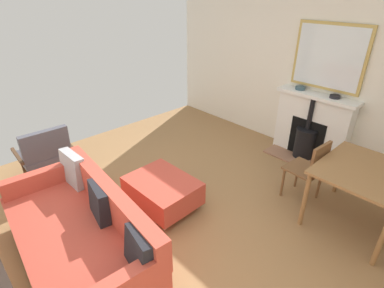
{
  "coord_description": "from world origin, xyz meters",
  "views": [
    {
      "loc": [
        1.45,
        2.19,
        2.42
      ],
      "look_at": [
        -0.86,
        -0.28,
        0.63
      ],
      "focal_mm": 27.82,
      "sensor_mm": 36.0,
      "label": 1
    }
  ],
  "objects_px": {
    "mantel_bowl_far": "(335,96)",
    "ottoman": "(163,190)",
    "armchair_accent": "(45,151)",
    "dining_table": "(365,177)",
    "fireplace": "(310,129)",
    "mantel_bowl_near": "(300,88)",
    "dining_chair_near_fireplace": "(311,167)",
    "sofa": "(82,233)"
  },
  "relations": [
    {
      "from": "mantel_bowl_far",
      "to": "ottoman",
      "type": "xyz_separation_m",
      "value": [
        2.49,
        -0.83,
        -0.82
      ]
    },
    {
      "from": "armchair_accent",
      "to": "dining_table",
      "type": "bearing_deg",
      "value": 123.45
    },
    {
      "from": "fireplace",
      "to": "dining_table",
      "type": "relative_size",
      "value": 1.19
    },
    {
      "from": "mantel_bowl_far",
      "to": "mantel_bowl_near",
      "type": "bearing_deg",
      "value": -90.0
    },
    {
      "from": "dining_table",
      "to": "armchair_accent",
      "type": "bearing_deg",
      "value": -56.55
    },
    {
      "from": "fireplace",
      "to": "mantel_bowl_near",
      "type": "distance_m",
      "value": 0.66
    },
    {
      "from": "dining_chair_near_fireplace",
      "to": "mantel_bowl_near",
      "type": "bearing_deg",
      "value": -142.15
    },
    {
      "from": "sofa",
      "to": "ottoman",
      "type": "relative_size",
      "value": 2.34
    },
    {
      "from": "fireplace",
      "to": "dining_chair_near_fireplace",
      "type": "relative_size",
      "value": 1.44
    },
    {
      "from": "mantel_bowl_near",
      "to": "armchair_accent",
      "type": "bearing_deg",
      "value": -29.81
    },
    {
      "from": "ottoman",
      "to": "dining_chair_near_fireplace",
      "type": "height_order",
      "value": "dining_chair_near_fireplace"
    },
    {
      "from": "fireplace",
      "to": "armchair_accent",
      "type": "distance_m",
      "value": 3.91
    },
    {
      "from": "dining_chair_near_fireplace",
      "to": "dining_table",
      "type": "bearing_deg",
      "value": 90.52
    },
    {
      "from": "mantel_bowl_far",
      "to": "dining_chair_near_fireplace",
      "type": "bearing_deg",
      "value": 16.12
    },
    {
      "from": "mantel_bowl_far",
      "to": "dining_table",
      "type": "height_order",
      "value": "mantel_bowl_far"
    },
    {
      "from": "mantel_bowl_far",
      "to": "ottoman",
      "type": "distance_m",
      "value": 2.75
    },
    {
      "from": "ottoman",
      "to": "armchair_accent",
      "type": "xyz_separation_m",
      "value": [
        0.79,
        -1.59,
        0.2
      ]
    },
    {
      "from": "mantel_bowl_far",
      "to": "dining_chair_near_fireplace",
      "type": "xyz_separation_m",
      "value": [
        1.1,
        0.32,
        -0.56
      ]
    },
    {
      "from": "fireplace",
      "to": "dining_chair_near_fireplace",
      "type": "bearing_deg",
      "value": 27.54
    },
    {
      "from": "armchair_accent",
      "to": "ottoman",
      "type": "bearing_deg",
      "value": 116.43
    },
    {
      "from": "armchair_accent",
      "to": "fireplace",
      "type": "bearing_deg",
      "value": 146.21
    },
    {
      "from": "mantel_bowl_far",
      "to": "sofa",
      "type": "bearing_deg",
      "value": -11.42
    },
    {
      "from": "sofa",
      "to": "armchair_accent",
      "type": "bearing_deg",
      "value": -99.19
    },
    {
      "from": "fireplace",
      "to": "mantel_bowl_far",
      "type": "xyz_separation_m",
      "value": [
        -0.03,
        0.24,
        0.59
      ]
    },
    {
      "from": "mantel_bowl_near",
      "to": "sofa",
      "type": "bearing_deg",
      "value": -2.93
    },
    {
      "from": "armchair_accent",
      "to": "sofa",
      "type": "bearing_deg",
      "value": 80.81
    },
    {
      "from": "mantel_bowl_far",
      "to": "armchair_accent",
      "type": "xyz_separation_m",
      "value": [
        3.28,
        -2.42,
        -0.62
      ]
    },
    {
      "from": "mantel_bowl_near",
      "to": "mantel_bowl_far",
      "type": "bearing_deg",
      "value": 90.0
    },
    {
      "from": "sofa",
      "to": "armchair_accent",
      "type": "distance_m",
      "value": 1.72
    },
    {
      "from": "fireplace",
      "to": "armchair_accent",
      "type": "xyz_separation_m",
      "value": [
        3.25,
        -2.18,
        -0.03
      ]
    },
    {
      "from": "fireplace",
      "to": "armchair_accent",
      "type": "height_order",
      "value": "fireplace"
    },
    {
      "from": "dining_table",
      "to": "dining_chair_near_fireplace",
      "type": "xyz_separation_m",
      "value": [
        0.01,
        -0.58,
        -0.14
      ]
    },
    {
      "from": "sofa",
      "to": "dining_table",
      "type": "distance_m",
      "value": 2.96
    },
    {
      "from": "armchair_accent",
      "to": "dining_table",
      "type": "relative_size",
      "value": 0.79
    },
    {
      "from": "ottoman",
      "to": "dining_table",
      "type": "height_order",
      "value": "dining_table"
    },
    {
      "from": "ottoman",
      "to": "dining_chair_near_fireplace",
      "type": "xyz_separation_m",
      "value": [
        -1.39,
        1.14,
        0.26
      ]
    },
    {
      "from": "mantel_bowl_near",
      "to": "mantel_bowl_far",
      "type": "relative_size",
      "value": 1.01
    },
    {
      "from": "sofa",
      "to": "ottoman",
      "type": "height_order",
      "value": "sofa"
    },
    {
      "from": "mantel_bowl_near",
      "to": "ottoman",
      "type": "relative_size",
      "value": 0.17
    },
    {
      "from": "ottoman",
      "to": "dining_table",
      "type": "bearing_deg",
      "value": 129.06
    },
    {
      "from": "armchair_accent",
      "to": "dining_table",
      "type": "height_order",
      "value": "armchair_accent"
    },
    {
      "from": "fireplace",
      "to": "dining_chair_near_fireplace",
      "type": "height_order",
      "value": "fireplace"
    }
  ]
}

